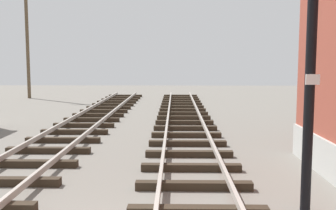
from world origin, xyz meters
name	(u,v)px	position (x,y,z in m)	size (l,w,h in m)	color
signal_mast	(313,19)	(3.22, 2.42, 3.45)	(0.36, 0.40, 5.51)	black
utility_pole_far	(27,31)	(-9.88, 24.58, 4.85)	(1.80, 0.24, 9.31)	brown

